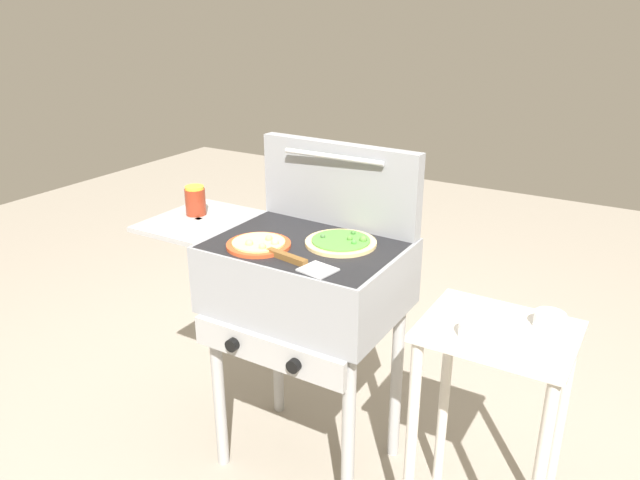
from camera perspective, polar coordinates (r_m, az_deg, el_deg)
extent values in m
plane|color=gray|center=(2.51, -1.04, -19.72)|extent=(8.00, 8.00, 0.00)
cube|color=gray|center=(2.08, -1.18, -3.33)|extent=(0.64, 0.48, 0.24)
cube|color=black|center=(2.04, -1.21, -0.37)|extent=(0.61, 0.46, 0.01)
cube|color=#A1A1A1|center=(2.31, -11.35, 1.78)|extent=(0.32, 0.41, 0.02)
cube|color=#A1A1A1|center=(2.35, -11.16, -0.77)|extent=(0.02, 0.02, 0.24)
cube|color=#A1A1A1|center=(1.98, -5.07, -10.42)|extent=(0.58, 0.02, 0.10)
cylinder|color=black|center=(2.03, -8.27, -9.75)|extent=(0.04, 0.02, 0.04)
cylinder|color=black|center=(1.90, -2.50, -11.76)|extent=(0.04, 0.02, 0.04)
cylinder|color=#A1A1A1|center=(2.32, -9.52, -13.71)|extent=(0.04, 0.04, 0.66)
cylinder|color=#A1A1A1|center=(2.07, 2.67, -18.31)|extent=(0.04, 0.04, 0.66)
cylinder|color=#A1A1A1|center=(2.57, -4.02, -9.65)|extent=(0.04, 0.04, 0.66)
cylinder|color=#A1A1A1|center=(2.35, 7.20, -13.09)|extent=(0.04, 0.04, 0.66)
cube|color=gray|center=(2.16, 1.79, 5.24)|extent=(0.63, 0.08, 0.30)
cylinder|color=#B7B7BC|center=(2.10, 1.22, 7.84)|extent=(0.38, 0.02, 0.02)
cylinder|color=#E0C17F|center=(2.02, 1.97, -0.26)|extent=(0.24, 0.24, 0.01)
cylinder|color=#4C8C38|center=(2.02, 1.98, -0.02)|extent=(0.20, 0.20, 0.01)
sphere|color=#568D38|center=(2.01, 4.09, 0.06)|extent=(0.03, 0.03, 0.03)
sphere|color=#47983A|center=(1.98, 3.22, -0.21)|extent=(0.02, 0.02, 0.02)
sphere|color=#4F8436|center=(2.02, 2.81, 0.16)|extent=(0.02, 0.02, 0.02)
sphere|color=#3D7031|center=(2.07, 3.14, 0.70)|extent=(0.02, 0.02, 0.02)
sphere|color=#466B3C|center=(2.03, 0.26, 0.37)|extent=(0.02, 0.02, 0.02)
cylinder|color=#C64723|center=(2.01, -5.80, -0.46)|extent=(0.21, 0.21, 0.01)
cylinder|color=#EDD17A|center=(2.01, -5.81, -0.22)|extent=(0.18, 0.18, 0.01)
sphere|color=#DBD462|center=(2.02, -4.83, 0.15)|extent=(0.02, 0.02, 0.02)
sphere|color=#BFE37E|center=(1.98, -4.27, -0.22)|extent=(0.03, 0.03, 0.03)
sphere|color=#B4D368|center=(1.95, -5.44, -0.64)|extent=(0.02, 0.02, 0.02)
sphere|color=tan|center=(1.99, -6.68, -0.30)|extent=(0.03, 0.03, 0.03)
cylinder|color=maroon|center=(2.34, -11.64, 3.54)|extent=(0.08, 0.08, 0.10)
cylinder|color=gold|center=(2.33, -11.75, 4.86)|extent=(0.07, 0.07, 0.01)
cube|color=#B7BABF|center=(1.82, -0.21, -2.83)|extent=(0.11, 0.11, 0.01)
cube|color=brown|center=(1.90, -3.16, -1.60)|extent=(0.16, 0.05, 0.02)
cube|color=beige|center=(1.87, 16.45, -8.26)|extent=(0.44, 0.36, 0.02)
cylinder|color=beige|center=(2.01, 8.57, -18.45)|extent=(0.04, 0.04, 0.74)
cylinder|color=beige|center=(2.24, 11.64, -14.03)|extent=(0.04, 0.04, 0.74)
cylinder|color=beige|center=(2.18, 21.47, -16.36)|extent=(0.04, 0.04, 0.74)
cylinder|color=silver|center=(1.91, 20.80, -7.06)|extent=(0.09, 0.09, 0.04)
cylinder|color=maroon|center=(1.91, 20.77, -7.24)|extent=(0.07, 0.07, 0.02)
cylinder|color=silver|center=(1.79, 14.45, -8.22)|extent=(0.10, 0.10, 0.04)
cylinder|color=#996B47|center=(1.79, 14.43, -8.41)|extent=(0.08, 0.08, 0.02)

